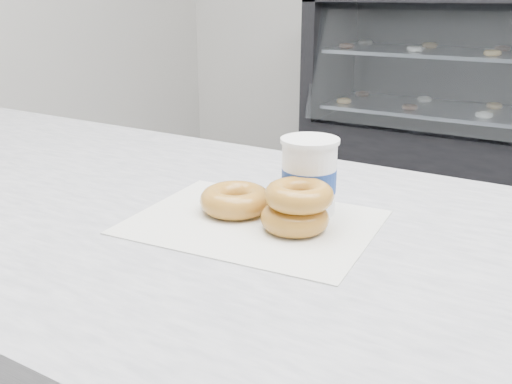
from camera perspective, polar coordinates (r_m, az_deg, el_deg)
wax_paper at (r=0.82m, az=-0.26°, el=-3.02°), size 0.36×0.29×0.00m
donut_single at (r=0.85m, az=-2.09°, el=-0.79°), size 0.14×0.14×0.04m
donut_stack at (r=0.78m, az=4.11°, el=-1.46°), size 0.13×0.13×0.07m
coffee_cup at (r=0.84m, az=5.32°, el=1.64°), size 0.10×0.10×0.11m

